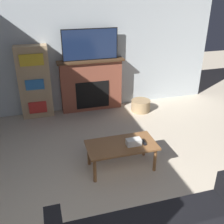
{
  "coord_description": "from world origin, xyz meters",
  "views": [
    {
      "loc": [
        -1.06,
        -0.77,
        2.56
      ],
      "look_at": [
        -0.03,
        2.85,
        0.74
      ],
      "focal_mm": 42.0,
      "sensor_mm": 36.0,
      "label": 1
    }
  ],
  "objects_px": {
    "coffee_table": "(121,147)",
    "bookshelf": "(35,82)",
    "storage_basket": "(141,106)",
    "tv": "(90,45)",
    "fireplace": "(91,85)"
  },
  "relations": [
    {
      "from": "fireplace",
      "to": "bookshelf",
      "type": "relative_size",
      "value": 0.95
    },
    {
      "from": "bookshelf",
      "to": "storage_basket",
      "type": "distance_m",
      "value": 2.35
    },
    {
      "from": "fireplace",
      "to": "tv",
      "type": "height_order",
      "value": "tv"
    },
    {
      "from": "coffee_table",
      "to": "bookshelf",
      "type": "xyz_separation_m",
      "value": [
        -1.18,
        2.23,
        0.39
      ]
    },
    {
      "from": "tv",
      "to": "coffee_table",
      "type": "bearing_deg",
      "value": -90.52
    },
    {
      "from": "tv",
      "to": "storage_basket",
      "type": "bearing_deg",
      "value": -20.84
    },
    {
      "from": "storage_basket",
      "to": "tv",
      "type": "bearing_deg",
      "value": 159.16
    },
    {
      "from": "coffee_table",
      "to": "storage_basket",
      "type": "xyz_separation_m",
      "value": [
        1.05,
        1.84,
        -0.24
      ]
    },
    {
      "from": "fireplace",
      "to": "coffee_table",
      "type": "height_order",
      "value": "fireplace"
    },
    {
      "from": "coffee_table",
      "to": "bookshelf",
      "type": "bearing_deg",
      "value": 117.79
    },
    {
      "from": "coffee_table",
      "to": "storage_basket",
      "type": "height_order",
      "value": "coffee_table"
    },
    {
      "from": "tv",
      "to": "bookshelf",
      "type": "height_order",
      "value": "tv"
    },
    {
      "from": "coffee_table",
      "to": "storage_basket",
      "type": "distance_m",
      "value": 2.13
    },
    {
      "from": "tv",
      "to": "coffee_table",
      "type": "relative_size",
      "value": 1.12
    },
    {
      "from": "tv",
      "to": "storage_basket",
      "type": "relative_size",
      "value": 2.76
    }
  ]
}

